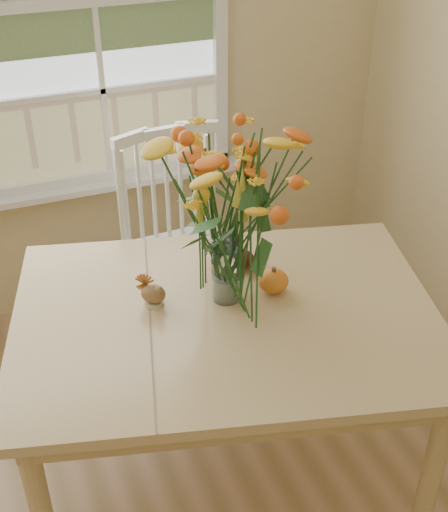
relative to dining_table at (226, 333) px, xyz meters
name	(u,v)px	position (x,y,z in m)	size (l,w,h in m)	color
dining_table	(226,333)	(0.00, 0.00, 0.00)	(1.67, 1.36, 0.78)	tan
windsor_chair	(177,236)	(0.09, 0.85, -0.10)	(0.52, 0.50, 1.05)	white
flower_vase	(226,209)	(0.03, 0.08, 0.45)	(0.50, 0.50, 0.59)	white
pumpkin	(273,282)	(0.20, 0.05, 0.13)	(0.11, 0.11, 0.08)	#C25B16
turkey_figurine	(153,294)	(-0.22, 0.13, 0.14)	(0.11, 0.10, 0.11)	#CCB78C
dark_gourd	(244,261)	(0.16, 0.23, 0.13)	(0.13, 0.08, 0.07)	#38160F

